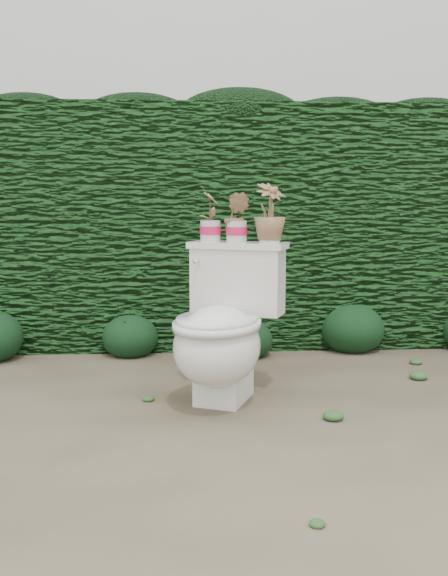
{
  "coord_description": "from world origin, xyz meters",
  "views": [
    {
      "loc": [
        -0.41,
        -2.98,
        1.01
      ],
      "look_at": [
        -0.2,
        0.22,
        0.55
      ],
      "focal_mm": 40.0,
      "sensor_mm": 36.0,
      "label": 1
    }
  ],
  "objects": [
    {
      "name": "potted_plant_right",
      "position": [
        0.03,
        0.24,
        0.92
      ],
      "size": [
        0.22,
        0.22,
        0.29
      ],
      "primitive_type": "imported",
      "rotation": [
        0.0,
        0.0,
        0.59
      ],
      "color": "#347F27",
      "rests_on": "toilet"
    },
    {
      "name": "hedge",
      "position": [
        0.0,
        1.6,
        0.8
      ],
      "size": [
        8.0,
        1.0,
        1.6
      ],
      "primitive_type": "cube",
      "color": "#1E531B",
      "rests_on": "ground"
    },
    {
      "name": "potted_plant_center",
      "position": [
        -0.13,
        0.31,
        0.9
      ],
      "size": [
        0.17,
        0.15,
        0.24
      ],
      "primitive_type": "imported",
      "rotation": [
        0.0,
        0.0,
        5.8
      ],
      "color": "#347F27",
      "rests_on": "toilet"
    },
    {
      "name": "liriope_clump_3",
      "position": [
        -0.01,
        1.0,
        0.13
      ],
      "size": [
        0.33,
        0.33,
        0.27
      ],
      "primitive_type": "ellipsoid",
      "color": "#133717",
      "rests_on": "ground"
    },
    {
      "name": "toilet",
      "position": [
        -0.22,
        0.08,
        0.36
      ],
      "size": [
        0.68,
        0.8,
        0.78
      ],
      "rotation": [
        0.0,
        0.0,
        -0.39
      ],
      "color": "silver",
      "rests_on": "ground"
    },
    {
      "name": "potted_plant_left",
      "position": [
        -0.27,
        0.36,
        0.91
      ],
      "size": [
        0.13,
        0.16,
        0.27
      ],
      "primitive_type": "imported",
      "rotation": [
        0.0,
        0.0,
        1.34
      ],
      "color": "#347F27",
      "rests_on": "toilet"
    },
    {
      "name": "liriope_clump_2",
      "position": [
        -0.75,
        1.08,
        0.14
      ],
      "size": [
        0.36,
        0.36,
        0.29
      ],
      "primitive_type": "ellipsoid",
      "color": "#133717",
      "rests_on": "ground"
    },
    {
      "name": "liriope_clump_4",
      "position": [
        0.71,
        1.12,
        0.17
      ],
      "size": [
        0.42,
        0.42,
        0.34
      ],
      "primitive_type": "ellipsoid",
      "color": "#133717",
      "rests_on": "ground"
    },
    {
      "name": "ground",
      "position": [
        0.0,
        0.0,
        0.0
      ],
      "size": [
        60.0,
        60.0,
        0.0
      ],
      "primitive_type": "plane",
      "color": "#746850",
      "rests_on": "ground"
    },
    {
      "name": "house_wall",
      "position": [
        0.6,
        6.0,
        2.0
      ],
      "size": [
        8.0,
        3.5,
        4.0
      ],
      "primitive_type": "cube",
      "color": "silver",
      "rests_on": "ground"
    }
  ]
}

